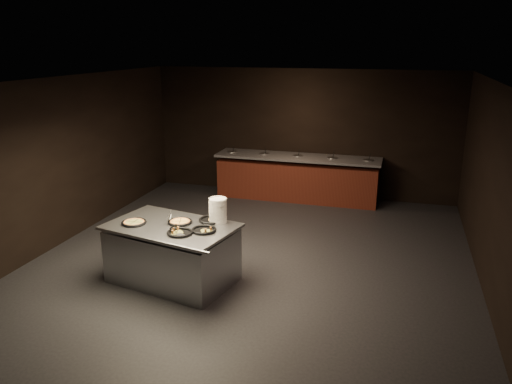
% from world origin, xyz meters
% --- Properties ---
extents(room, '(7.02, 8.02, 2.92)m').
position_xyz_m(room, '(0.00, 0.00, 1.45)').
color(room, black).
rests_on(room, ground).
extents(salad_bar, '(3.70, 0.83, 1.18)m').
position_xyz_m(salad_bar, '(0.00, 3.56, 0.44)').
color(salad_bar, '#562114').
rests_on(salad_bar, ground).
extents(serving_counter, '(2.05, 1.55, 0.89)m').
position_xyz_m(serving_counter, '(-0.95, -0.97, 0.42)').
color(serving_counter, '#B7B9BF').
rests_on(serving_counter, ground).
extents(plate_stack, '(0.26, 0.26, 0.37)m').
position_xyz_m(plate_stack, '(-0.33, -0.64, 1.07)').
color(plate_stack, white).
rests_on(plate_stack, serving_counter).
extents(pan_veggie_whole, '(0.37, 0.37, 0.04)m').
position_xyz_m(pan_veggie_whole, '(-1.50, -1.06, 0.90)').
color(pan_veggie_whole, black).
rests_on(pan_veggie_whole, serving_counter).
extents(pan_cheese_whole, '(0.36, 0.36, 0.04)m').
position_xyz_m(pan_cheese_whole, '(-0.86, -0.85, 0.90)').
color(pan_cheese_whole, black).
rests_on(pan_cheese_whole, serving_counter).
extents(pan_cheese_slices_a, '(0.39, 0.39, 0.04)m').
position_xyz_m(pan_cheese_slices_a, '(-0.44, -0.63, 0.90)').
color(pan_cheese_slices_a, black).
rests_on(pan_cheese_slices_a, serving_counter).
extents(pan_cheese_slices_b, '(0.36, 0.36, 0.04)m').
position_xyz_m(pan_cheese_slices_b, '(-0.68, -1.25, 0.90)').
color(pan_cheese_slices_b, black).
rests_on(pan_cheese_slices_b, serving_counter).
extents(pan_veggie_slices, '(0.36, 0.36, 0.04)m').
position_xyz_m(pan_veggie_slices, '(-0.39, -1.05, 0.90)').
color(pan_veggie_slices, black).
rests_on(pan_veggie_slices, serving_counter).
extents(server_left, '(0.11, 0.32, 0.15)m').
position_xyz_m(server_left, '(-1.03, -0.84, 0.96)').
color(server_left, '#B7B9BF').
rests_on(server_left, serving_counter).
extents(server_right, '(0.30, 0.21, 0.16)m').
position_xyz_m(server_right, '(-0.73, -1.27, 0.96)').
color(server_right, '#B7B9BF').
rests_on(server_right, serving_counter).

